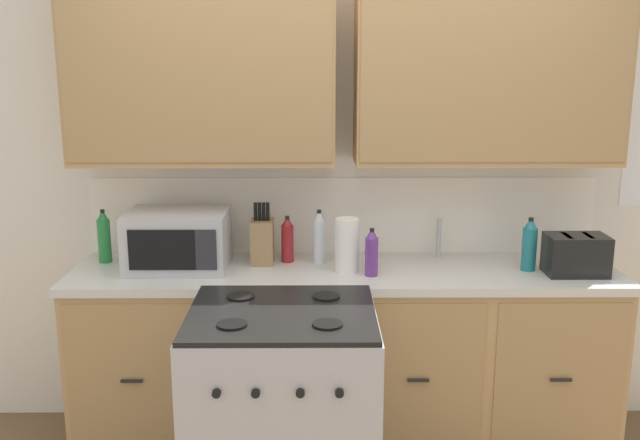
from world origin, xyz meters
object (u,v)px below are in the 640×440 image
object	(u,v)px
knife_block	(262,241)
bottle_teal	(529,245)
bottle_clear	(319,237)
paper_towel_roll	(347,245)
microwave	(178,240)
bottle_red	(287,240)
bottle_green	(104,237)
bottle_violet	(372,253)
toaster	(576,255)
stove_range	(283,418)

from	to	relation	value
knife_block	bottle_teal	distance (m)	1.30
bottle_clear	paper_towel_roll	bearing A→B (deg)	-47.22
microwave	bottle_red	distance (m)	0.54
knife_block	paper_towel_roll	xyz separation A→B (m)	(0.41, -0.14, 0.01)
bottle_green	bottle_violet	bearing A→B (deg)	-10.11
bottle_clear	bottle_green	bearing A→B (deg)	178.65
toaster	bottle_green	bearing A→B (deg)	174.49
bottle_clear	bottle_teal	xyz separation A→B (m)	(1.01, -0.13, -0.01)
microwave	bottle_teal	distance (m)	1.69
bottle_violet	knife_block	bearing A→B (deg)	158.42
bottle_teal	bottle_violet	distance (m)	0.77
stove_range	bottle_clear	world-z (taller)	bottle_clear
bottle_teal	bottle_violet	xyz separation A→B (m)	(-0.76, -0.08, -0.02)
toaster	knife_block	size ratio (longest dim) A/B	0.90
toaster	knife_block	xyz separation A→B (m)	(-1.49, 0.19, 0.02)
stove_range	toaster	bearing A→B (deg)	21.37
stove_range	toaster	world-z (taller)	toaster
bottle_violet	bottle_red	world-z (taller)	bottle_red
microwave	bottle_violet	size ratio (longest dim) A/B	2.11
knife_block	bottle_clear	distance (m)	0.28
bottle_red	stove_range	bearing A→B (deg)	-89.57
toaster	bottle_clear	xyz separation A→B (m)	(-1.21, 0.20, 0.04)
toaster	bottle_clear	size ratio (longest dim) A/B	1.03
knife_block	bottle_violet	bearing A→B (deg)	-21.58
toaster	bottle_green	size ratio (longest dim) A/B	1.04
paper_towel_roll	microwave	bearing A→B (deg)	175.62
bottle_violet	bottle_teal	bearing A→B (deg)	6.08
bottle_green	knife_block	bearing A→B (deg)	-1.93
paper_towel_roll	bottle_clear	distance (m)	0.20
microwave	bottle_red	bearing A→B (deg)	11.33
paper_towel_roll	bottle_red	distance (m)	0.34
bottle_red	paper_towel_roll	bearing A→B (deg)	-30.02
microwave	toaster	size ratio (longest dim) A/B	1.71
paper_towel_roll	bottle_violet	size ratio (longest dim) A/B	1.14
microwave	bottle_violet	bearing A→B (deg)	-7.90
microwave	bottle_clear	world-z (taller)	microwave
bottle_red	knife_block	bearing A→B (deg)	-168.11
stove_range	microwave	size ratio (longest dim) A/B	1.98
microwave	paper_towel_roll	world-z (taller)	microwave
microwave	bottle_red	xyz separation A→B (m)	(0.53, 0.11, -0.03)
toaster	bottle_clear	bearing A→B (deg)	170.85
stove_range	bottle_green	xyz separation A→B (m)	(-0.92, 0.75, 0.59)
bottle_green	bottle_teal	xyz separation A→B (m)	(2.08, -0.15, -0.00)
bottle_teal	bottle_clear	bearing A→B (deg)	172.75
paper_towel_roll	stove_range	bearing A→B (deg)	-115.97
knife_block	bottle_teal	world-z (taller)	knife_block
stove_range	toaster	distance (m)	1.56
paper_towel_roll	bottle_clear	size ratio (longest dim) A/B	0.96
microwave	bottle_teal	world-z (taller)	microwave
stove_range	microwave	world-z (taller)	microwave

